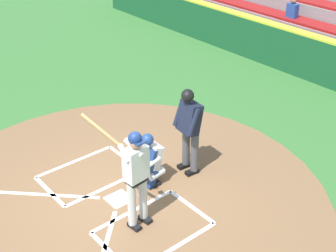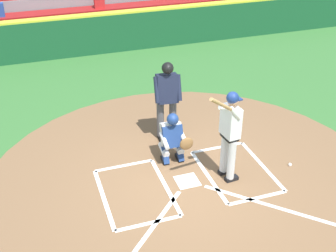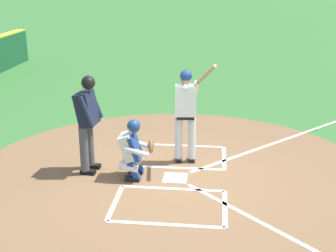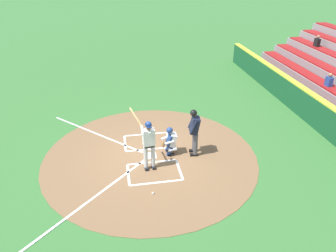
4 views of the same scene
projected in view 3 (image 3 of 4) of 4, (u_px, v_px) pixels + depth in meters
The scene contains 7 objects.
ground_plane at pixel (175, 178), 8.46m from camera, with size 120.00×120.00×0.00m, color #387033.
dirt_circle at pixel (175, 178), 8.46m from camera, with size 8.00×8.00×0.01m, color brown.
home_plate_and_chalk at pixel (223, 180), 8.36m from camera, with size 7.93×4.91×0.01m.
batter at pixel (186, 110), 8.82m from camera, with size 0.89×0.79×2.13m.
catcher at pixel (133, 148), 8.32m from camera, with size 0.59×0.61×1.13m.
plate_umpire at pixel (87, 118), 8.41m from camera, with size 0.61×0.45×1.86m.
baseball at pixel (193, 137), 10.48m from camera, with size 0.07×0.07×0.07m, color white.
Camera 3 is at (7.67, 0.70, 3.64)m, focal length 49.10 mm.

